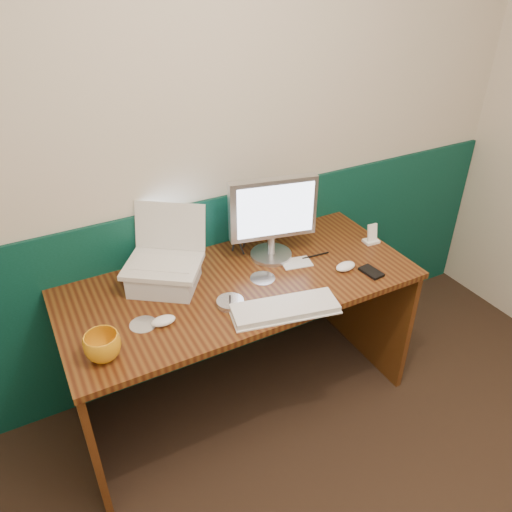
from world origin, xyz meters
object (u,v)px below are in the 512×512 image
mug (103,347)px  camcorder (240,232)px  keyboard (285,309)px  monitor (272,219)px  laptop (160,241)px  desk (242,344)px

mug → camcorder: camcorder is taller
mug → keyboard: bearing=-6.3°
monitor → keyboard: bearing=-99.5°
keyboard → mug: mug is taller
monitor → keyboard: monitor is taller
laptop → camcorder: bearing=49.9°
desk → camcorder: 0.55m
desk → camcorder: (0.12, 0.24, 0.48)m
mug → camcorder: bearing=29.4°
monitor → mug: monitor is taller
laptop → camcorder: (0.43, 0.11, -0.12)m
desk → camcorder: bearing=63.9°
laptop → monitor: bearing=34.8°
camcorder → desk: bearing=-97.6°
camcorder → laptop: bearing=-147.0°
mug → camcorder: (0.77, 0.44, 0.05)m
keyboard → monitor: bearing=80.5°
desk → keyboard: bearing=-76.5°
laptop → monitor: monitor is taller
mug → desk: bearing=16.8°
desk → keyboard: size_ratio=3.64×
laptop → camcorder: size_ratio=1.53×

